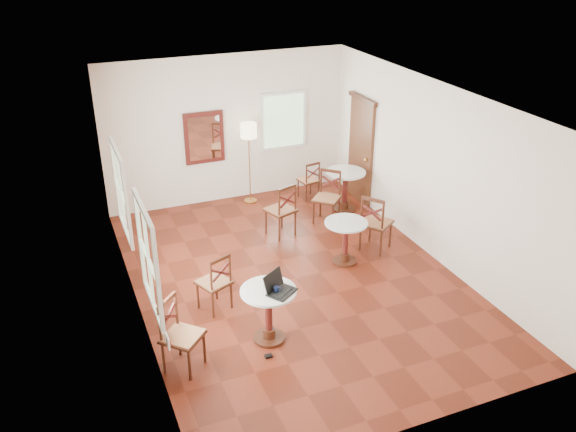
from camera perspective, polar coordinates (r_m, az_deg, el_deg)
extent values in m
plane|color=#611F10|center=(9.93, 0.66, -5.90)|extent=(7.00, 7.00, 0.00)
cube|color=white|center=(12.32, -5.73, 8.13)|extent=(5.00, 0.02, 3.00)
cube|color=white|center=(6.57, 12.90, -9.52)|extent=(5.00, 0.02, 3.00)
cube|color=white|center=(8.65, -14.71, -0.58)|extent=(0.02, 7.00, 3.00)
cube|color=white|center=(10.40, 13.53, 4.11)|extent=(0.02, 7.00, 3.00)
cube|color=white|center=(8.73, 0.76, 11.07)|extent=(5.00, 7.00, 0.02)
cube|color=#5A3019|center=(12.42, 6.86, 6.02)|extent=(0.06, 0.90, 2.10)
cube|color=#411D10|center=(12.08, 7.06, 10.92)|extent=(0.08, 1.02, 0.08)
sphere|color=#BF8C3F|center=(12.15, 7.32, 5.29)|extent=(0.07, 0.07, 0.07)
cube|color=#521915|center=(12.19, -7.91, 7.32)|extent=(0.80, 0.05, 1.05)
cube|color=white|center=(12.16, -7.88, 7.28)|extent=(0.64, 0.02, 0.88)
cube|color=white|center=(7.15, -11.28, -11.50)|extent=(0.02, 0.16, 0.16)
torus|color=red|center=(7.16, -11.16, -11.48)|extent=(0.02, 0.12, 0.12)
cube|color=white|center=(7.58, -13.10, -3.96)|extent=(0.06, 1.22, 1.42)
cube|color=white|center=(9.54, -15.51, 2.20)|extent=(0.06, 1.22, 1.42)
cube|color=white|center=(12.66, -0.44, 8.98)|extent=(1.02, 0.06, 1.22)
cylinder|color=#411D10|center=(8.60, -1.79, -11.41)|extent=(0.44, 0.44, 0.04)
cylinder|color=#411D10|center=(8.55, -1.80, -10.94)|extent=(0.18, 0.18, 0.13)
cylinder|color=#521915|center=(8.36, -1.83, -9.14)|extent=(0.10, 0.10, 0.66)
cylinder|color=#411D10|center=(8.18, -1.86, -7.38)|extent=(0.15, 0.15, 0.07)
cylinder|color=silver|center=(8.16, -1.86, -7.09)|extent=(0.77, 0.77, 0.03)
cylinder|color=#411D10|center=(10.42, 5.34, -4.24)|extent=(0.41, 0.41, 0.04)
cylinder|color=#411D10|center=(10.38, 5.36, -3.84)|extent=(0.17, 0.17, 0.12)
cylinder|color=#521915|center=(10.23, 5.43, -2.34)|extent=(0.09, 0.09, 0.62)
cylinder|color=#411D10|center=(10.10, 5.50, -0.89)|extent=(0.14, 0.14, 0.06)
cylinder|color=silver|center=(10.08, 5.51, -0.66)|extent=(0.72, 0.72, 0.03)
cylinder|color=#411D10|center=(12.28, 5.31, 0.68)|extent=(0.45, 0.45, 0.05)
cylinder|color=#411D10|center=(12.25, 5.33, 1.06)|extent=(0.18, 0.18, 0.14)
cylinder|color=#521915|center=(12.11, 5.39, 2.52)|extent=(0.10, 0.10, 0.68)
cylinder|color=#411D10|center=(11.99, 5.46, 3.90)|extent=(0.16, 0.16, 0.07)
cylinder|color=silver|center=(11.97, 5.47, 4.13)|extent=(0.79, 0.79, 0.03)
cylinder|color=#411D10|center=(9.38, -6.79, -6.61)|extent=(0.04, 0.04, 0.44)
cylinder|color=#411D10|center=(9.15, -5.37, -7.47)|extent=(0.04, 0.04, 0.44)
cylinder|color=#411D10|center=(9.20, -8.50, -7.43)|extent=(0.04, 0.04, 0.44)
cylinder|color=#411D10|center=(8.97, -7.10, -8.33)|extent=(0.04, 0.04, 0.44)
cube|color=#411D10|center=(9.05, -7.02, -6.26)|extent=(0.57, 0.57, 0.03)
cube|color=#965D3C|center=(9.04, -7.02, -6.18)|extent=(0.54, 0.54, 0.04)
cylinder|color=#411D10|center=(8.90, -5.50, -4.96)|extent=(0.04, 0.04, 0.49)
cylinder|color=#411D10|center=(8.72, -7.27, -5.79)|extent=(0.04, 0.04, 0.49)
cube|color=#411D10|center=(8.69, -6.44, -4.10)|extent=(0.36, 0.18, 0.05)
cube|color=#521915|center=(8.80, -6.37, -5.32)|extent=(0.30, 0.15, 0.22)
cube|color=#521915|center=(8.80, -6.37, -5.32)|extent=(0.30, 0.15, 0.22)
cylinder|color=#411D10|center=(7.91, -9.30, -13.69)|extent=(0.04, 0.04, 0.48)
cylinder|color=#411D10|center=(8.08, -11.67, -12.93)|extent=(0.04, 0.04, 0.48)
cylinder|color=#411D10|center=(8.16, -7.90, -12.16)|extent=(0.04, 0.04, 0.48)
cylinder|color=#411D10|center=(8.33, -10.22, -11.47)|extent=(0.04, 0.04, 0.48)
cube|color=#411D10|center=(7.97, -9.91, -11.18)|extent=(0.66, 0.66, 0.03)
cube|color=#965D3C|center=(7.96, -9.92, -11.09)|extent=(0.63, 0.63, 0.04)
cylinder|color=#411D10|center=(7.78, -12.00, -10.05)|extent=(0.04, 0.04, 0.53)
cylinder|color=#411D10|center=(8.04, -10.51, -8.62)|extent=(0.04, 0.04, 0.53)
cube|color=#411D10|center=(7.77, -11.39, -7.86)|extent=(0.31, 0.31, 0.05)
cube|color=#521915|center=(7.90, -11.25, -9.26)|extent=(0.26, 0.26, 0.23)
cube|color=#521915|center=(7.90, -11.25, -9.26)|extent=(0.26, 0.26, 0.23)
cylinder|color=#411D10|center=(11.43, -0.60, 0.00)|extent=(0.04, 0.04, 0.48)
cylinder|color=#411D10|center=(11.17, 0.69, -0.65)|extent=(0.04, 0.04, 0.48)
cylinder|color=#411D10|center=(11.21, -2.10, -0.57)|extent=(0.04, 0.04, 0.48)
cylinder|color=#411D10|center=(10.94, -0.82, -1.25)|extent=(0.04, 0.04, 0.48)
cube|color=#411D10|center=(11.08, -0.71, 0.54)|extent=(0.60, 0.60, 0.03)
cube|color=#965D3C|center=(11.07, -0.71, 0.61)|extent=(0.57, 0.57, 0.04)
cylinder|color=#411D10|center=(10.95, 0.71, 1.74)|extent=(0.04, 0.04, 0.54)
cylinder|color=#411D10|center=(10.72, -0.84, 1.18)|extent=(0.04, 0.04, 0.54)
cube|color=#411D10|center=(10.73, -0.06, 2.67)|extent=(0.40, 0.17, 0.05)
cube|color=#521915|center=(10.83, -0.06, 1.52)|extent=(0.34, 0.14, 0.24)
cube|color=#521915|center=(10.83, -0.06, 1.52)|extent=(0.34, 0.14, 0.24)
cylinder|color=#411D10|center=(10.89, 9.62, -1.73)|extent=(0.04, 0.04, 0.50)
cylinder|color=#411D10|center=(10.57, 8.75, -2.58)|extent=(0.04, 0.04, 0.50)
cylinder|color=#411D10|center=(11.03, 7.73, -1.22)|extent=(0.04, 0.04, 0.50)
cylinder|color=#411D10|center=(10.71, 6.82, -2.04)|extent=(0.04, 0.04, 0.50)
cube|color=#411D10|center=(10.68, 8.32, -0.68)|extent=(0.68, 0.68, 0.03)
cube|color=#965D3C|center=(10.68, 8.32, -0.60)|extent=(0.65, 0.65, 0.04)
cylinder|color=#411D10|center=(10.33, 8.94, -0.01)|extent=(0.04, 0.04, 0.55)
cylinder|color=#411D10|center=(10.47, 6.96, 0.50)|extent=(0.04, 0.04, 0.55)
cube|color=#411D10|center=(10.29, 8.03, 1.52)|extent=(0.27, 0.37, 0.06)
cube|color=#521915|center=(10.40, 7.95, 0.30)|extent=(0.23, 0.31, 0.24)
cube|color=#521915|center=(10.40, 7.95, 0.30)|extent=(0.23, 0.31, 0.24)
cylinder|color=#411D10|center=(12.91, 2.14, 2.91)|extent=(0.03, 0.03, 0.39)
cylinder|color=#411D10|center=(12.67, 2.92, 2.44)|extent=(0.03, 0.03, 0.39)
cylinder|color=#411D10|center=(12.75, 0.96, 2.63)|extent=(0.03, 0.03, 0.39)
cylinder|color=#411D10|center=(12.51, 1.73, 2.15)|extent=(0.03, 0.03, 0.39)
cube|color=#411D10|center=(12.63, 1.95, 3.37)|extent=(0.44, 0.44, 0.03)
cube|color=#965D3C|center=(12.63, 1.95, 3.42)|extent=(0.42, 0.42, 0.03)
cylinder|color=#411D10|center=(12.51, 2.96, 4.17)|extent=(0.03, 0.03, 0.43)
cylinder|color=#411D10|center=(12.35, 1.75, 3.90)|extent=(0.03, 0.03, 0.43)
cube|color=#411D10|center=(12.36, 2.38, 4.90)|extent=(0.33, 0.08, 0.04)
cube|color=#521915|center=(12.43, 2.36, 4.07)|extent=(0.28, 0.07, 0.19)
cube|color=#521915|center=(12.43, 2.36, 4.07)|extent=(0.28, 0.07, 0.19)
cylinder|color=#411D10|center=(11.57, 2.43, 0.31)|extent=(0.04, 0.04, 0.48)
cylinder|color=#411D10|center=(11.90, 3.07, 1.04)|extent=(0.04, 0.04, 0.48)
cylinder|color=#411D10|center=(11.46, 4.22, -0.01)|extent=(0.04, 0.04, 0.48)
cylinder|color=#411D10|center=(11.79, 4.82, 0.74)|extent=(0.04, 0.04, 0.48)
cube|color=#411D10|center=(11.58, 3.67, 1.62)|extent=(0.66, 0.66, 0.03)
cube|color=#965D3C|center=(11.57, 3.67, 1.69)|extent=(0.63, 0.63, 0.04)
cylinder|color=#411D10|center=(11.70, 3.13, 3.29)|extent=(0.04, 0.04, 0.53)
cylinder|color=#411D10|center=(11.59, 4.91, 3.00)|extent=(0.04, 0.04, 0.53)
cube|color=#411D10|center=(11.55, 4.06, 4.26)|extent=(0.31, 0.31, 0.05)
cube|color=#521915|center=(11.64, 4.02, 3.19)|extent=(0.26, 0.26, 0.23)
cube|color=#521915|center=(11.64, 4.02, 3.19)|extent=(0.26, 0.26, 0.23)
cylinder|color=#BF8C3F|center=(12.64, -3.55, 1.45)|extent=(0.27, 0.27, 0.03)
cylinder|color=#BF8C3F|center=(12.34, -3.64, 4.65)|extent=(0.02, 0.02, 1.54)
cylinder|color=beige|center=(12.08, -3.75, 8.05)|extent=(0.33, 0.33, 0.29)
cube|color=black|center=(8.08, -0.58, -7.20)|extent=(0.47, 0.44, 0.02)
cube|color=black|center=(8.07, -0.58, -7.12)|extent=(0.34, 0.30, 0.00)
cube|color=black|center=(8.08, -1.39, -6.12)|extent=(0.36, 0.28, 0.26)
cube|color=silver|center=(8.08, -1.39, -6.12)|extent=(0.31, 0.23, 0.21)
ellipsoid|color=black|center=(8.20, -0.84, -6.58)|extent=(0.10, 0.07, 0.03)
cylinder|color=black|center=(8.06, -1.11, -6.98)|extent=(0.08, 0.08, 0.09)
torus|color=black|center=(8.08, -0.81, -6.92)|extent=(0.06, 0.01, 0.06)
cylinder|color=white|center=(8.07, -0.65, -6.91)|extent=(0.06, 0.06, 0.10)
cube|color=black|center=(8.30, -1.86, -13.07)|extent=(0.10, 0.06, 0.04)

